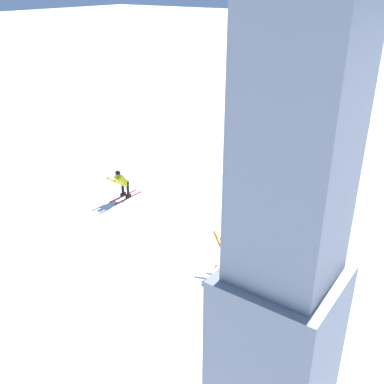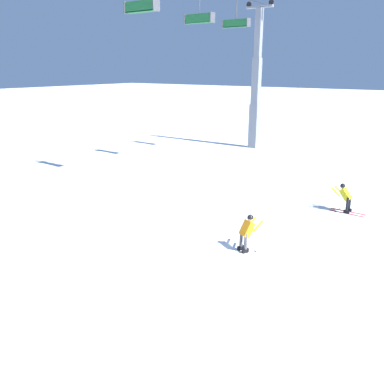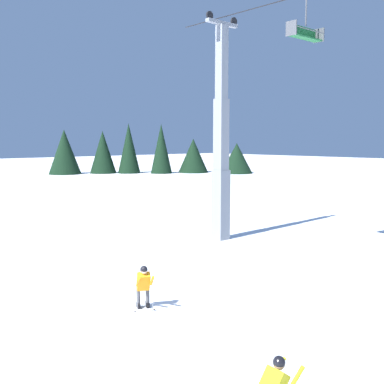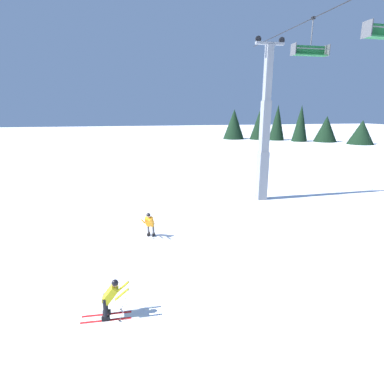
# 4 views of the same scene
# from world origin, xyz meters

# --- Properties ---
(ground_plane) EXTENTS (260.00, 260.00, 0.00)m
(ground_plane) POSITION_xyz_m (0.00, 0.00, 0.00)
(ground_plane) COLOR white
(skier_carving_main) EXTENTS (1.65, 1.20, 1.66)m
(skier_carving_main) POSITION_xyz_m (0.14, 1.11, 0.88)
(skier_carving_main) COLOR white
(skier_carving_main) RESTS_ON ground_plane
(trail_marker_pole) EXTENTS (0.07, 0.28, 2.38)m
(trail_marker_pole) POSITION_xyz_m (4.74, -7.96, 1.28)
(trail_marker_pole) COLOR red
(trail_marker_pole) RESTS_ON ground_plane
(skier_distant_uphill) EXTENTS (0.72, 1.80, 1.63)m
(skier_distant_uphill) POSITION_xyz_m (7.07, -0.83, 0.86)
(skier_distant_uphill) COLOR red
(skier_distant_uphill) RESTS_ON ground_plane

